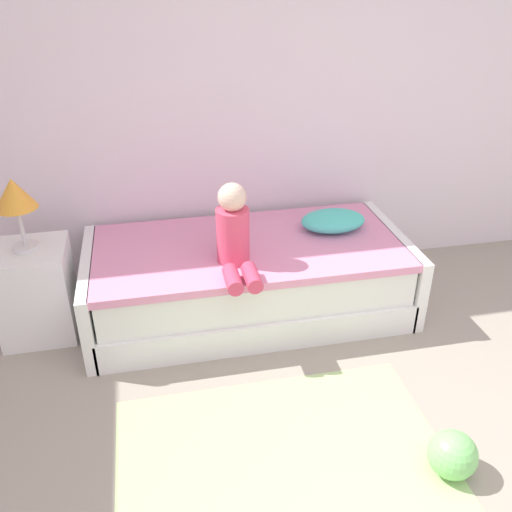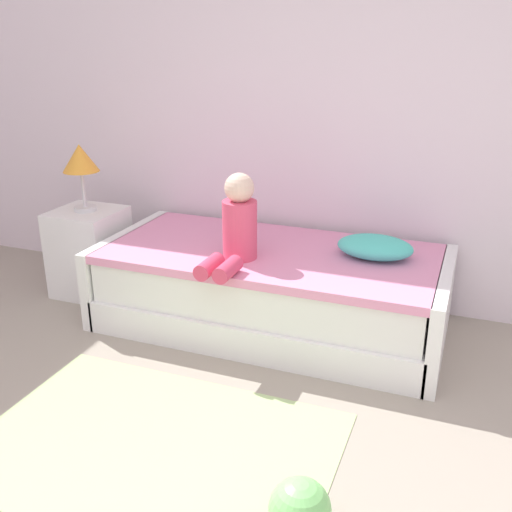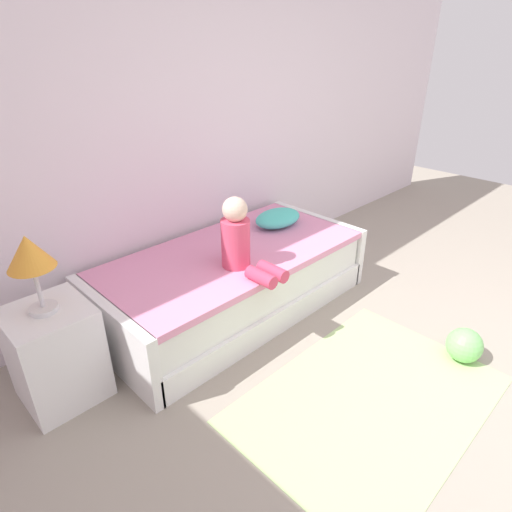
{
  "view_description": "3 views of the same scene",
  "coord_description": "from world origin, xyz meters",
  "px_view_note": "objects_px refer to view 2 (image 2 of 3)",
  "views": [
    {
      "loc": [
        -0.99,
        -1.1,
        2.17
      ],
      "look_at": [
        -0.4,
        1.75,
        0.55
      ],
      "focal_mm": 38.62,
      "sensor_mm": 36.0,
      "label": 1
    },
    {
      "loc": [
        0.72,
        -1.14,
        1.72
      ],
      "look_at": [
        -0.4,
        1.75,
        0.55
      ],
      "focal_mm": 41.25,
      "sensor_mm": 36.0,
      "label": 2
    },
    {
      "loc": [
        -2.29,
        -0.16,
        1.93
      ],
      "look_at": [
        -0.4,
        1.75,
        0.55
      ],
      "focal_mm": 30.01,
      "sensor_mm": 36.0,
      "label": 3
    }
  ],
  "objects_px": {
    "bed": "(270,288)",
    "toy_ball": "(300,509)",
    "pillow": "(375,247)",
    "nightstand": "(90,252)",
    "child_figure": "(236,226)",
    "table_lamp": "(80,161)"
  },
  "relations": [
    {
      "from": "bed",
      "to": "toy_ball",
      "type": "relative_size",
      "value": 9.15
    },
    {
      "from": "pillow",
      "to": "nightstand",
      "type": "bearing_deg",
      "value": -177.84
    },
    {
      "from": "bed",
      "to": "toy_ball",
      "type": "xyz_separation_m",
      "value": [
        0.67,
        -1.54,
        -0.13
      ]
    },
    {
      "from": "toy_ball",
      "to": "pillow",
      "type": "bearing_deg",
      "value": 92.06
    },
    {
      "from": "nightstand",
      "to": "toy_ball",
      "type": "xyz_separation_m",
      "value": [
        2.02,
        -1.56,
        -0.18
      ]
    },
    {
      "from": "bed",
      "to": "pillow",
      "type": "height_order",
      "value": "pillow"
    },
    {
      "from": "bed",
      "to": "pillow",
      "type": "distance_m",
      "value": 0.69
    },
    {
      "from": "nightstand",
      "to": "bed",
      "type": "bearing_deg",
      "value": -1.12
    },
    {
      "from": "bed",
      "to": "nightstand",
      "type": "distance_m",
      "value": 1.35
    },
    {
      "from": "child_figure",
      "to": "table_lamp",
      "type": "bearing_deg",
      "value": 168.23
    },
    {
      "from": "child_figure",
      "to": "pillow",
      "type": "xyz_separation_m",
      "value": [
        0.73,
        0.33,
        -0.14
      ]
    },
    {
      "from": "nightstand",
      "to": "child_figure",
      "type": "relative_size",
      "value": 1.18
    },
    {
      "from": "nightstand",
      "to": "child_figure",
      "type": "xyz_separation_m",
      "value": [
        1.22,
        -0.25,
        0.4
      ]
    },
    {
      "from": "table_lamp",
      "to": "toy_ball",
      "type": "relative_size",
      "value": 1.95
    },
    {
      "from": "nightstand",
      "to": "child_figure",
      "type": "height_order",
      "value": "child_figure"
    },
    {
      "from": "bed",
      "to": "nightstand",
      "type": "relative_size",
      "value": 3.52
    },
    {
      "from": "nightstand",
      "to": "table_lamp",
      "type": "height_order",
      "value": "table_lamp"
    },
    {
      "from": "nightstand",
      "to": "pillow",
      "type": "xyz_separation_m",
      "value": [
        1.96,
        0.07,
        0.26
      ]
    },
    {
      "from": "table_lamp",
      "to": "nightstand",
      "type": "bearing_deg",
      "value": 0.0
    },
    {
      "from": "bed",
      "to": "nightstand",
      "type": "bearing_deg",
      "value": 178.88
    },
    {
      "from": "bed",
      "to": "child_figure",
      "type": "distance_m",
      "value": 0.53
    },
    {
      "from": "nightstand",
      "to": "table_lamp",
      "type": "distance_m",
      "value": 0.64
    }
  ]
}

